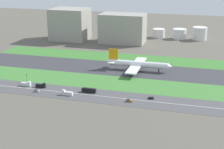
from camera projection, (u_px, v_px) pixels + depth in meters
ground_plane at (111, 68)px, 326.85m from camera, size 800.00×800.00×0.00m
runway at (111, 68)px, 326.84m from camera, size 280.00×46.00×0.10m
grass_median_north at (121, 58)px, 364.34m from camera, size 280.00×36.00×0.10m
grass_median_south at (99, 81)px, 289.33m from camera, size 280.00×36.00×0.10m
highway at (86, 95)px, 260.06m from camera, size 280.00×28.00×0.10m
highway_centerline at (86, 94)px, 260.05m from camera, size 266.00×0.50×0.01m
airliner at (137, 64)px, 318.38m from camera, size 65.00×56.00×19.70m
truck_2 at (67, 93)px, 258.53m from camera, size 8.40×2.50×4.00m
truck_1 at (26, 84)px, 278.20m from camera, size 8.40×2.50×4.00m
car_3 at (151, 98)px, 251.43m from camera, size 4.40×1.80×2.00m
car_1 at (129, 101)px, 246.12m from camera, size 4.40×1.80×2.00m
bus_0 at (89, 90)px, 263.95m from camera, size 11.60×2.50×3.50m
truck_0 at (41, 86)px, 274.72m from camera, size 8.40×2.50×4.00m
car_2 at (37, 91)px, 265.48m from camera, size 4.40×1.80×2.00m
traffic_light at (27, 78)px, 285.71m from camera, size 0.36×0.50×7.20m
terminal_building at (70, 24)px, 447.60m from camera, size 47.90×39.60×41.72m
hangar_building at (123, 28)px, 429.57m from camera, size 57.51×33.71×37.43m
fuel_tank_west at (159, 33)px, 464.18m from camera, size 16.93×16.93×12.19m
fuel_tank_centre at (179, 34)px, 456.67m from camera, size 18.61×18.61×13.57m
fuel_tank_east at (200, 33)px, 449.26m from camera, size 19.36×19.36×17.28m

